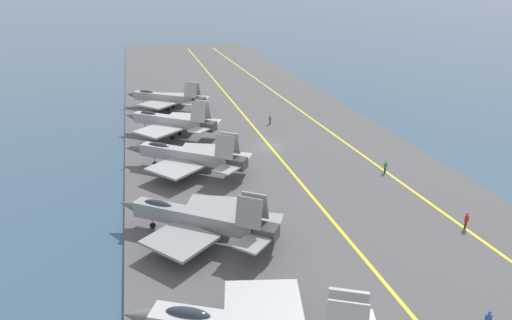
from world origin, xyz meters
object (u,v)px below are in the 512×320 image
object	(u,v)px
parked_jet_third	(188,156)
crew_purple_vest	(270,119)
parked_jet_fourth	(171,121)
parked_jet_fifth	(166,98)
crew_green_vest	(385,166)
crew_blue_vest	(488,320)
crew_red_vest	(466,220)
parked_jet_second	(197,219)

from	to	relation	value
parked_jet_third	crew_purple_vest	bearing A→B (deg)	-43.67
parked_jet_third	crew_purple_vest	xyz separation A→B (m)	(16.90, -16.14, -1.34)
parked_jet_fourth	parked_jet_fifth	xyz separation A→B (m)	(16.67, -0.54, -0.37)
crew_green_vest	crew_blue_vest	bearing A→B (deg)	165.03
parked_jet_third	crew_blue_vest	world-z (taller)	parked_jet_third
parked_jet_third	crew_red_vest	xyz separation A→B (m)	(-21.82, -25.49, -1.28)
parked_jet_fourth	crew_purple_vest	xyz separation A→B (m)	(2.21, -17.03, -1.65)
parked_jet_second	parked_jet_third	world-z (taller)	parked_jet_third
parked_jet_fourth	parked_jet_third	bearing A→B (deg)	-176.52
parked_jet_fourth	parked_jet_fifth	size ratio (longest dim) A/B	0.96
parked_jet_fourth	crew_blue_vest	bearing A→B (deg)	-159.60
crew_blue_vest	parked_jet_fifth	bearing A→B (deg)	15.09
crew_red_vest	crew_purple_vest	size ratio (longest dim) A/B	1.06
crew_red_vest	parked_jet_third	bearing A→B (deg)	49.44
parked_jet_second	crew_red_vest	xyz separation A→B (m)	(-5.15, -26.59, -1.18)
parked_jet_third	crew_green_vest	world-z (taller)	parked_jet_third
parked_jet_fifth	parked_jet_fourth	bearing A→B (deg)	178.14
parked_jet_second	crew_purple_vest	bearing A→B (deg)	-27.16
parked_jet_third	crew_green_vest	distance (m)	25.78
parked_jet_third	crew_green_vest	size ratio (longest dim) A/B	9.55
crew_purple_vest	crew_green_vest	distance (m)	25.41
parked_jet_fifth	crew_red_vest	world-z (taller)	parked_jet_fifth
parked_jet_fifth	crew_blue_vest	xyz separation A→B (m)	(-65.90, -17.77, -1.28)
crew_red_vest	crew_blue_vest	xyz separation A→B (m)	(-12.71, 8.08, -0.05)
parked_jet_third	parked_jet_fifth	world-z (taller)	parked_jet_third
parked_jet_fifth	parked_jet_third	bearing A→B (deg)	-179.36
crew_purple_vest	parked_jet_second	bearing A→B (deg)	152.84
crew_blue_vest	crew_red_vest	bearing A→B (deg)	-32.43
crew_purple_vest	parked_jet_third	bearing A→B (deg)	136.33
parked_jet_fifth	crew_red_vest	bearing A→B (deg)	-154.08
parked_jet_fourth	crew_blue_vest	world-z (taller)	parked_jet_fourth
parked_jet_third	parked_jet_fourth	xyz separation A→B (m)	(14.70, 0.89, 0.31)
parked_jet_fifth	crew_blue_vest	world-z (taller)	parked_jet_fifth
crew_red_vest	crew_purple_vest	distance (m)	39.84
parked_jet_third	parked_jet_fourth	size ratio (longest dim) A/B	1.04
parked_jet_second	parked_jet_fourth	bearing A→B (deg)	-0.36
parked_jet_fourth	crew_purple_vest	distance (m)	17.25
crew_green_vest	parked_jet_fourth	bearing A→B (deg)	49.82
crew_blue_vest	crew_green_vest	size ratio (longest dim) A/B	1.01
crew_red_vest	crew_green_vest	xyz separation A→B (m)	(14.83, 0.71, -0.06)
crew_red_vest	crew_blue_vest	size ratio (longest dim) A/B	1.06
crew_red_vest	crew_blue_vest	bearing A→B (deg)	147.57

